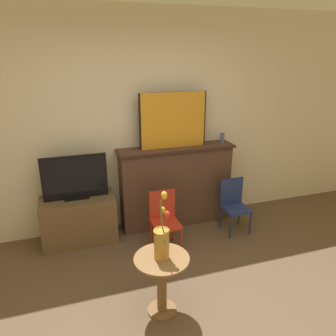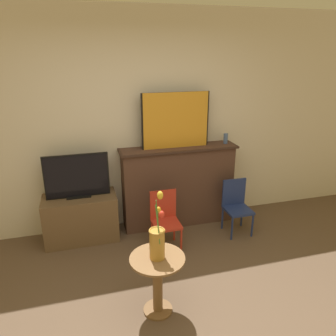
{
  "view_description": "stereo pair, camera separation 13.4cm",
  "coord_description": "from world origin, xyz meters",
  "px_view_note": "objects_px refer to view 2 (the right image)",
  "views": [
    {
      "loc": [
        -0.81,
        -1.79,
        2.21
      ],
      "look_at": [
        0.19,
        1.27,
        1.04
      ],
      "focal_mm": 35.0,
      "sensor_mm": 36.0,
      "label": 1
    },
    {
      "loc": [
        -0.68,
        -1.83,
        2.21
      ],
      "look_at": [
        0.19,
        1.27,
        1.04
      ],
      "focal_mm": 35.0,
      "sensor_mm": 36.0,
      "label": 2
    }
  ],
  "objects_px": {
    "tv_monitor": "(77,177)",
    "chair_red": "(165,217)",
    "vase_tulips": "(157,240)",
    "chair_blue": "(236,204)",
    "painting": "(176,120)"
  },
  "relations": [
    {
      "from": "vase_tulips",
      "to": "chair_blue",
      "type": "bearing_deg",
      "value": 40.11
    },
    {
      "from": "chair_red",
      "to": "chair_blue",
      "type": "relative_size",
      "value": 1.0
    },
    {
      "from": "chair_red",
      "to": "vase_tulips",
      "type": "height_order",
      "value": "vase_tulips"
    },
    {
      "from": "painting",
      "to": "chair_red",
      "type": "distance_m",
      "value": 1.17
    },
    {
      "from": "chair_red",
      "to": "vase_tulips",
      "type": "bearing_deg",
      "value": -108.53
    },
    {
      "from": "chair_blue",
      "to": "vase_tulips",
      "type": "xyz_separation_m",
      "value": [
        -1.29,
        -1.09,
        0.35
      ]
    },
    {
      "from": "chair_blue",
      "to": "vase_tulips",
      "type": "relative_size",
      "value": 1.19
    },
    {
      "from": "chair_red",
      "to": "tv_monitor",
      "type": "bearing_deg",
      "value": 155.48
    },
    {
      "from": "vase_tulips",
      "to": "tv_monitor",
      "type": "bearing_deg",
      "value": 113.18
    },
    {
      "from": "painting",
      "to": "chair_red",
      "type": "bearing_deg",
      "value": -118.62
    },
    {
      "from": "painting",
      "to": "vase_tulips",
      "type": "bearing_deg",
      "value": -112.13
    },
    {
      "from": "tv_monitor",
      "to": "vase_tulips",
      "type": "height_order",
      "value": "vase_tulips"
    },
    {
      "from": "vase_tulips",
      "to": "painting",
      "type": "bearing_deg",
      "value": 67.87
    },
    {
      "from": "tv_monitor",
      "to": "chair_red",
      "type": "bearing_deg",
      "value": -24.52
    },
    {
      "from": "chair_red",
      "to": "painting",
      "type": "bearing_deg",
      "value": 61.38
    }
  ]
}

